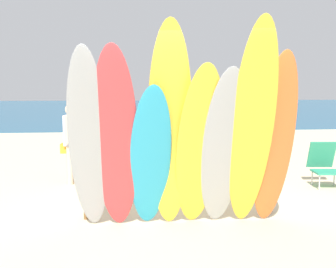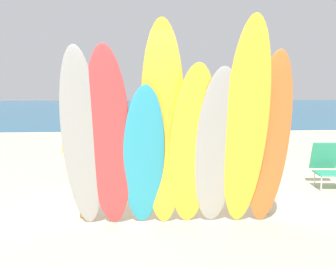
% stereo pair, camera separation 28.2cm
% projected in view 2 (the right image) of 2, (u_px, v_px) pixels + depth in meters
% --- Properties ---
extents(ground, '(60.00, 60.00, 0.00)m').
position_uv_depth(ground, '(151.00, 125.00, 19.74)').
color(ground, beige).
extents(ocean_water, '(60.00, 40.00, 0.02)m').
position_uv_depth(ocean_water, '(147.00, 108.00, 36.91)').
color(ocean_water, '#235B7F').
rests_on(ocean_water, ground).
extents(surfboard_rack, '(2.78, 0.07, 0.73)m').
position_uv_depth(surfboard_rack, '(175.00, 178.00, 5.80)').
color(surfboard_rack, brown).
rests_on(surfboard_rack, ground).
extents(surfboard_grey_0, '(0.54, 0.91, 2.35)m').
position_uv_depth(surfboard_grey_0, '(82.00, 142.00, 5.04)').
color(surfboard_grey_0, '#999EA3').
rests_on(surfboard_grey_0, ground).
extents(surfboard_red_1, '(0.61, 0.91, 2.36)m').
position_uv_depth(surfboard_red_1, '(109.00, 142.00, 5.04)').
color(surfboard_red_1, '#D13D42').
rests_on(surfboard_red_1, ground).
extents(surfboard_teal_2, '(0.58, 0.83, 1.90)m').
position_uv_depth(surfboard_teal_2, '(144.00, 159.00, 5.16)').
color(surfboard_teal_2, '#289EC6').
rests_on(surfboard_teal_2, ground).
extents(surfboard_yellow_3, '(0.63, 0.85, 2.66)m').
position_uv_depth(surfboard_yellow_3, '(163.00, 129.00, 5.09)').
color(surfboard_yellow_3, yellow).
rests_on(surfboard_yellow_3, ground).
extents(surfboard_yellow_4, '(0.63, 0.87, 2.15)m').
position_uv_depth(surfboard_yellow_4, '(192.00, 149.00, 5.15)').
color(surfboard_yellow_4, yellow).
rests_on(surfboard_yellow_4, ground).
extents(surfboard_grey_5, '(0.57, 0.86, 2.11)m').
position_uv_depth(surfboard_grey_5, '(217.00, 150.00, 5.16)').
color(surfboard_grey_5, '#999EA3').
rests_on(surfboard_grey_5, ground).
extents(surfboard_yellow_6, '(0.62, 1.11, 2.67)m').
position_uv_depth(surfboard_yellow_6, '(245.00, 129.00, 5.01)').
color(surfboard_yellow_6, yellow).
rests_on(surfboard_yellow_6, ground).
extents(surfboard_orange_7, '(0.53, 0.72, 2.32)m').
position_uv_depth(surfboard_orange_7, '(270.00, 141.00, 5.24)').
color(surfboard_orange_7, orange).
rests_on(surfboard_orange_7, ground).
extents(beachgoer_midbeach, '(0.41, 0.52, 1.58)m').
position_uv_depth(beachgoer_midbeach, '(122.00, 119.00, 12.24)').
color(beachgoer_midbeach, tan).
rests_on(beachgoer_midbeach, ground).
extents(beachgoer_by_water, '(0.40, 0.58, 1.53)m').
position_uv_depth(beachgoer_by_water, '(73.00, 137.00, 7.90)').
color(beachgoer_by_water, beige).
rests_on(beachgoer_by_water, ground).
extents(beach_chair_red, '(0.57, 0.71, 0.83)m').
position_uv_depth(beach_chair_red, '(327.00, 164.00, 7.53)').
color(beach_chair_red, '#B7B7BC').
rests_on(beach_chair_red, ground).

